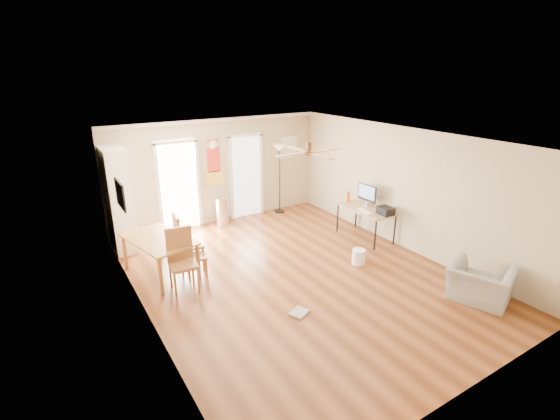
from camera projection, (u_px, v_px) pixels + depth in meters
floor at (297, 276)px, 7.71m from camera, size 7.00×7.00×0.00m
ceiling at (299, 139)px, 6.84m from camera, size 5.50×7.00×0.00m
wall_back at (219, 171)px, 10.08m from camera, size 5.50×0.04×2.60m
wall_front at (475, 303)px, 4.47m from camera, size 5.50×0.04×2.60m
wall_left at (142, 245)px, 5.91m from camera, size 0.04×7.00×2.60m
wall_right at (404, 189)px, 8.64m from camera, size 0.04×7.00×2.60m
crown_molding at (299, 142)px, 6.85m from camera, size 5.50×7.00×0.08m
kitchen_doorway at (179, 187)px, 9.63m from camera, size 0.90×0.10×2.10m
bathroom_doorway at (246, 177)px, 10.52m from camera, size 0.80×0.10×2.10m
wall_decal at (214, 162)px, 9.91m from camera, size 0.46×0.03×1.10m
ac_grille at (288, 147)px, 10.94m from camera, size 0.50×0.04×0.60m
framed_poster at (120, 195)px, 6.91m from camera, size 0.04×0.66×0.48m
ceiling_fan at (309, 152)px, 6.65m from camera, size 1.24×1.24×0.20m
bookshelf at (118, 200)px, 8.54m from camera, size 0.63×1.07×2.22m
dining_table at (161, 256)px, 7.67m from camera, size 1.20×1.64×0.74m
dining_chair_right_a at (189, 242)px, 7.80m from camera, size 0.52×0.52×1.14m
dining_chair_right_b at (196, 254)px, 7.56m from camera, size 0.46×0.46×0.92m
dining_chair_near at (183, 262)px, 7.03m from camera, size 0.51×0.51×1.12m
trash_can at (222, 212)px, 10.08m from camera, size 0.38×0.38×0.69m
torchiere_lamp at (280, 179)px, 10.80m from camera, size 0.42×0.42×1.85m
computer_desk at (365, 223)px, 9.32m from camera, size 0.67×1.34×0.72m
imac at (367, 196)px, 9.25m from camera, size 0.12×0.56×0.52m
keyboard at (365, 211)px, 9.00m from camera, size 0.26×0.47×0.02m
printer at (386, 211)px, 8.80m from camera, size 0.29×0.33×0.17m
orange_bottle at (348, 197)px, 9.58m from camera, size 0.10×0.10×0.26m
wastebasket_a at (359, 257)px, 8.13m from camera, size 0.32×0.32×0.31m
floor_cloth at (299, 313)px, 6.51m from camera, size 0.36×0.33×0.04m
armchair at (480, 284)px, 6.81m from camera, size 1.12×1.19×0.62m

